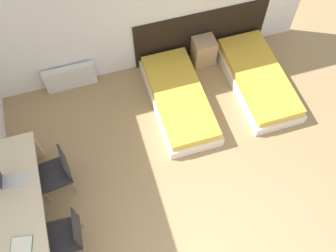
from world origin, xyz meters
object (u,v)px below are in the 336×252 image
object	(u,v)px
chair_near_notebook	(68,234)
bed_near_door	(258,79)
nightstand	(204,51)
chair_near_laptop	(57,171)
bed_near_window	(179,99)
laptop	(9,179)

from	to	relation	value
chair_near_notebook	bed_near_door	bearing A→B (deg)	29.71
bed_near_door	nightstand	xyz separation A→B (m)	(-0.74, 0.83, 0.10)
bed_near_door	nightstand	size ratio (longest dim) A/B	3.74
nightstand	bed_near_door	bearing A→B (deg)	-47.99
bed_near_door	chair_near_laptop	xyz separation A→B (m)	(-3.65, -0.91, 0.33)
bed_near_door	chair_near_notebook	size ratio (longest dim) A/B	2.33
bed_near_window	nightstand	bearing A→B (deg)	47.99
bed_near_window	chair_near_notebook	xyz separation A→B (m)	(-2.17, -1.85, 0.33)
bed_near_window	chair_near_notebook	size ratio (longest dim) A/B	2.33
nightstand	laptop	xyz separation A→B (m)	(-3.49, -1.82, 0.53)
nightstand	laptop	bearing A→B (deg)	-152.48
chair_near_notebook	laptop	size ratio (longest dim) A/B	2.34
chair_near_laptop	nightstand	bearing A→B (deg)	24.53
nightstand	chair_near_notebook	world-z (taller)	chair_near_notebook
bed_near_window	bed_near_door	world-z (taller)	same
chair_near_notebook	laptop	xyz separation A→B (m)	(-0.58, 0.86, 0.31)
chair_near_laptop	chair_near_notebook	size ratio (longest dim) A/B	1.00
nightstand	bed_near_window	bearing A→B (deg)	-132.01
bed_near_window	laptop	size ratio (longest dim) A/B	5.45
bed_near_window	chair_near_laptop	xyz separation A→B (m)	(-2.17, -0.91, 0.33)
chair_near_laptop	chair_near_notebook	distance (m)	0.95
laptop	bed_near_door	bearing A→B (deg)	18.55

